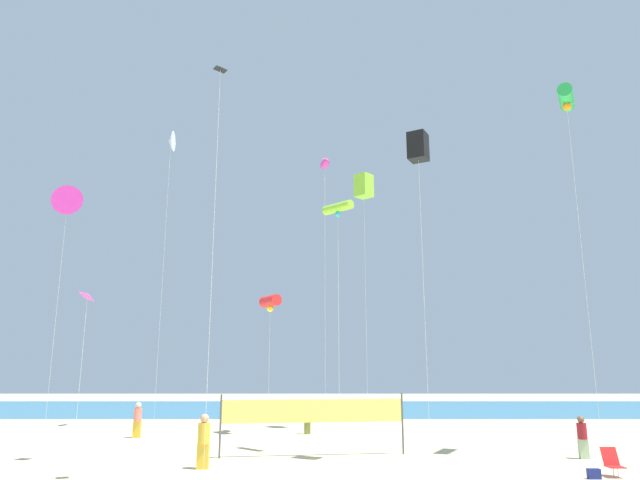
% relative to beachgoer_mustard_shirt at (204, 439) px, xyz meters
% --- Properties ---
extents(ocean_band, '(120.00, 20.00, 0.01)m').
position_rel_beachgoer_mustard_shirt_xyz_m(ocean_band, '(4.46, 28.84, -0.98)').
color(ocean_band, teal).
rests_on(ocean_band, ground).
extents(beachgoer_mustard_shirt, '(0.42, 0.42, 1.84)m').
position_rel_beachgoer_mustard_shirt_xyz_m(beachgoer_mustard_shirt, '(0.00, 0.00, 0.00)').
color(beachgoer_mustard_shirt, gold).
rests_on(beachgoer_mustard_shirt, ground).
extents(beachgoer_maroon_shirt, '(0.36, 0.36, 1.59)m').
position_rel_beachgoer_mustard_shirt_xyz_m(beachgoer_maroon_shirt, '(14.27, 2.20, -0.13)').
color(beachgoer_maroon_shirt, '#99B28C').
rests_on(beachgoer_maroon_shirt, ground).
extents(beachgoer_charcoal_shirt, '(0.35, 0.35, 1.55)m').
position_rel_beachgoer_mustard_shirt_xyz_m(beachgoer_charcoal_shirt, '(3.41, 10.28, -0.16)').
color(beachgoer_charcoal_shirt, olive).
rests_on(beachgoer_charcoal_shirt, ground).
extents(beachgoer_coral_shirt, '(0.39, 0.39, 1.71)m').
position_rel_beachgoer_mustard_shirt_xyz_m(beachgoer_coral_shirt, '(-5.08, 8.76, -0.07)').
color(beachgoer_coral_shirt, gold).
rests_on(beachgoer_coral_shirt, ground).
extents(folding_beach_chair, '(0.52, 0.65, 0.89)m').
position_rel_beachgoer_mustard_shirt_xyz_m(folding_beach_chair, '(13.59, -1.34, -0.52)').
color(folding_beach_chair, red).
rests_on(folding_beach_chair, ground).
extents(volleyball_net, '(7.37, 1.15, 2.40)m').
position_rel_beachgoer_mustard_shirt_xyz_m(volleyball_net, '(3.82, 2.87, 0.64)').
color(volleyball_net, '#4C4C51').
rests_on(volleyball_net, ground).
extents(beach_handbag, '(0.39, 0.20, 0.31)m').
position_rel_beachgoer_mustard_shirt_xyz_m(beach_handbag, '(12.77, -1.75, -0.83)').
color(beach_handbag, navy).
rests_on(beach_handbag, ground).
extents(kite_white_delta, '(0.36, 1.31, 17.91)m').
position_rel_beachgoer_mustard_shirt_xyz_m(kite_white_delta, '(-5.27, 12.34, 16.24)').
color(kite_white_delta, silver).
rests_on(kite_white_delta, ground).
extents(kite_green_tube, '(1.34, 1.84, 15.28)m').
position_rel_beachgoer_mustard_shirt_xyz_m(kite_green_tube, '(14.87, 1.95, 13.94)').
color(kite_green_tube, silver).
rests_on(kite_green_tube, ground).
extents(kite_magenta_delta, '(1.60, 0.66, 12.74)m').
position_rel_beachgoer_mustard_shirt_xyz_m(kite_magenta_delta, '(-9.14, 7.57, 10.96)').
color(kite_magenta_delta, silver).
rests_on(kite_magenta_delta, ground).
extents(kite_black_diamond, '(0.52, 0.51, 13.38)m').
position_rel_beachgoer_mustard_shirt_xyz_m(kite_black_diamond, '(0.74, -3.54, 11.64)').
color(kite_black_diamond, silver).
rests_on(kite_black_diamond, ground).
extents(kite_lime_tube, '(1.39, 1.37, 10.55)m').
position_rel_beachgoer_mustard_shirt_xyz_m(kite_lime_tube, '(4.87, 3.23, 9.31)').
color(kite_lime_tube, silver).
rests_on(kite_lime_tube, ground).
extents(kite_lime_box, '(1.23, 1.23, 14.82)m').
position_rel_beachgoer_mustard_shirt_xyz_m(kite_lime_box, '(6.73, 11.77, 13.13)').
color(kite_lime_box, silver).
rests_on(kite_lime_box, ground).
extents(kite_magenta_inflatable, '(0.71, 1.37, 15.06)m').
position_rel_beachgoer_mustard_shirt_xyz_m(kite_magenta_inflatable, '(4.35, 9.53, 13.67)').
color(kite_magenta_inflatable, silver).
rests_on(kite_magenta_inflatable, ground).
extents(kite_black_box, '(0.98, 0.98, 12.75)m').
position_rel_beachgoer_mustard_shirt_xyz_m(kite_black_box, '(8.06, 0.69, 11.18)').
color(kite_black_box, silver).
rests_on(kite_black_box, ground).
extents(kite_magenta_diamond, '(0.75, 0.75, 6.38)m').
position_rel_beachgoer_mustard_shirt_xyz_m(kite_magenta_diamond, '(-5.02, 1.27, 5.14)').
color(kite_magenta_diamond, silver).
rests_on(kite_magenta_diamond, ground).
extents(kite_red_tube, '(1.32, 1.54, 7.26)m').
position_rel_beachgoer_mustard_shirt_xyz_m(kite_red_tube, '(1.38, 9.86, 5.92)').
color(kite_red_tube, silver).
rests_on(kite_red_tube, ground).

